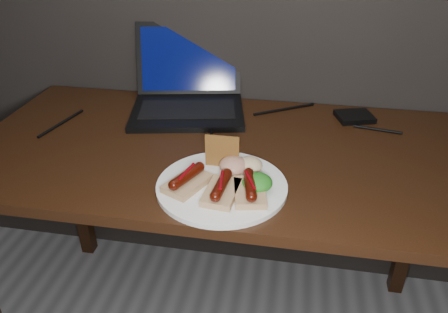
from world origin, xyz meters
The scene contains 12 objects.
desk centered at (0.00, 1.38, 0.66)m, with size 1.40×0.70×0.75m.
laptop centered at (-0.15, 1.63, 0.80)m, with size 0.41×0.41×0.25m.
hard_drive centered at (0.38, 1.63, 0.76)m, with size 0.11×0.09×0.02m, color black.
desk_cables centered at (-0.01, 1.53, 0.75)m, with size 1.04×0.38×0.01m.
plate centered at (0.04, 1.18, 0.76)m, with size 0.31×0.31×0.01m, color white.
bread_sausage_left centered at (-0.04, 1.16, 0.78)m, with size 0.11×0.13×0.04m.
bread_sausage_center centered at (0.05, 1.14, 0.78)m, with size 0.08×0.12×0.04m.
bread_sausage_right centered at (0.11, 1.15, 0.78)m, with size 0.09×0.13×0.04m.
crispbread centered at (0.03, 1.26, 0.80)m, with size 0.09×0.01×0.09m, color #9C5E2B.
salad_greens centered at (0.13, 1.17, 0.78)m, with size 0.07×0.07×0.04m, color #135410.
salsa_mound centered at (0.06, 1.24, 0.78)m, with size 0.07×0.07×0.04m, color maroon.
coleslaw_mound centered at (0.10, 1.25, 0.78)m, with size 0.06×0.06×0.04m, color beige.
Camera 1 is at (0.19, 0.34, 1.34)m, focal length 35.00 mm.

